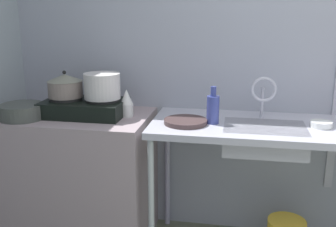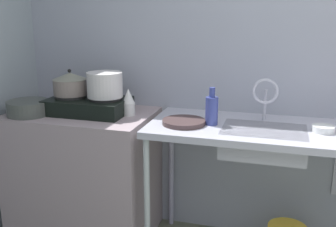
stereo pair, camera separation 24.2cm
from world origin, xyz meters
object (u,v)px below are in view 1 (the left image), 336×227
object	(u,v)px
sink_basin	(264,138)
small_bowl_on_drainboard	(321,124)
pot_beside_stove	(22,112)
faucet	(263,91)
percolator	(127,103)
bottle_by_sink	(213,109)
frying_pan	(186,122)
pot_on_right_burner	(102,86)
stove	(85,107)
pot_on_left_burner	(65,86)

from	to	relation	value
sink_basin	small_bowl_on_drainboard	xyz separation A→B (m)	(0.32, 0.04, 0.09)
pot_beside_stove	faucet	bearing A→B (deg)	9.36
percolator	small_bowl_on_drainboard	world-z (taller)	percolator
sink_basin	bottle_by_sink	world-z (taller)	bottle_by_sink
small_bowl_on_drainboard	frying_pan	bearing A→B (deg)	-175.09
frying_pan	percolator	bearing A→B (deg)	165.43
pot_beside_stove	small_bowl_on_drainboard	bearing A→B (deg)	4.38
frying_pan	pot_on_right_burner	bearing A→B (deg)	171.93
stove	percolator	bearing A→B (deg)	5.23
stove	percolator	size ratio (longest dim) A/B	2.95
stove	small_bowl_on_drainboard	xyz separation A→B (m)	(1.45, -0.01, -0.04)
faucet	pot_on_left_burner	bearing A→B (deg)	-175.63
pot_on_right_burner	faucet	world-z (taller)	pot_on_right_burner
pot_on_left_burner	pot_on_right_burner	world-z (taller)	pot_on_left_burner
pot_beside_stove	percolator	xyz separation A→B (m)	(0.63, 0.17, 0.04)
bottle_by_sink	pot_on_right_burner	bearing A→B (deg)	177.13
pot_on_right_burner	frying_pan	world-z (taller)	pot_on_right_burner
pot_beside_stove	percolator	world-z (taller)	percolator
sink_basin	frying_pan	bearing A→B (deg)	-176.32
pot_beside_stove	bottle_by_sink	xyz separation A→B (m)	(1.17, 0.11, 0.04)
bottle_by_sink	sink_basin	bearing A→B (deg)	-2.21
percolator	frying_pan	world-z (taller)	percolator
bottle_by_sink	frying_pan	bearing A→B (deg)	-165.20
pot_on_right_burner	percolator	world-z (taller)	pot_on_right_burner
pot_on_left_burner	frying_pan	bearing A→B (deg)	-5.55
faucet	bottle_by_sink	distance (m)	0.33
stove	bottle_by_sink	distance (m)	0.82
pot_on_left_burner	bottle_by_sink	bearing A→B (deg)	-2.12
stove	small_bowl_on_drainboard	size ratio (longest dim) A/B	4.21
pot_beside_stove	faucet	size ratio (longest dim) A/B	1.00
bottle_by_sink	stove	bearing A→B (deg)	177.56
sink_basin	frying_pan	size ratio (longest dim) A/B	1.84
pot_on_left_burner	percolator	bearing A→B (deg)	3.60
percolator	bottle_by_sink	world-z (taller)	bottle_by_sink
pot_on_right_burner	bottle_by_sink	bearing A→B (deg)	-2.87
pot_on_left_burner	small_bowl_on_drainboard	distance (m)	1.58
pot_on_right_burner	pot_beside_stove	bearing A→B (deg)	-162.80
sink_basin	pot_beside_stove	bearing A→B (deg)	-176.12
pot_on_left_burner	small_bowl_on_drainboard	size ratio (longest dim) A/B	1.82
stove	sink_basin	size ratio (longest dim) A/B	1.09
frying_pan	bottle_by_sink	world-z (taller)	bottle_by_sink
bottle_by_sink	percolator	bearing A→B (deg)	173.76
pot_beside_stove	sink_basin	size ratio (longest dim) A/B	0.57
stove	sink_basin	distance (m)	1.14
faucet	bottle_by_sink	bearing A→B (deg)	-156.20
pot_on_right_burner	pot_beside_stove	world-z (taller)	pot_on_right_burner
stove	percolator	xyz separation A→B (m)	(0.27, 0.03, 0.03)
pot_on_right_burner	pot_on_left_burner	bearing A→B (deg)	180.00
stove	small_bowl_on_drainboard	bearing A→B (deg)	-0.37
pot_on_left_burner	pot_on_right_burner	size ratio (longest dim) A/B	0.98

